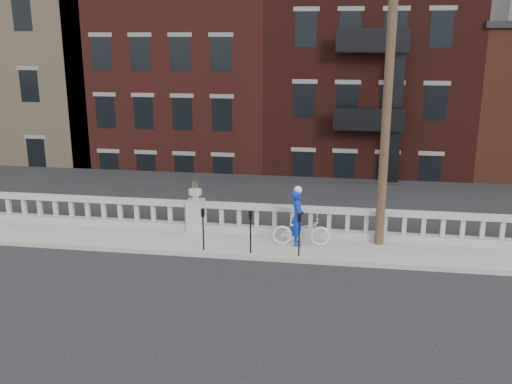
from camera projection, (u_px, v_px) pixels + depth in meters
ground at (160, 281)px, 16.06m from camera, size 120.00×120.00×0.00m
sidewalk at (189, 242)px, 18.89m from camera, size 32.00×2.20×0.15m
balustrade at (196, 217)px, 19.65m from camera, size 28.00×0.34×1.03m
planter_pedestal at (196, 212)px, 19.60m from camera, size 0.55×0.55×1.76m
lower_level at (278, 100)px, 37.22m from camera, size 80.00×44.00×20.80m
utility_pole at (388, 85)px, 17.16m from camera, size 1.60×0.28×10.00m
parking_meter_b at (203, 225)px, 17.73m from camera, size 0.10×0.09×1.36m
parking_meter_c at (251, 227)px, 17.50m from camera, size 0.10×0.09×1.36m
parking_meter_d at (299, 230)px, 17.28m from camera, size 0.10×0.09×1.36m
bicycle at (301, 230)px, 18.30m from camera, size 1.91×0.80×0.98m
cyclist at (297, 217)px, 18.24m from camera, size 0.56×0.74×1.83m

